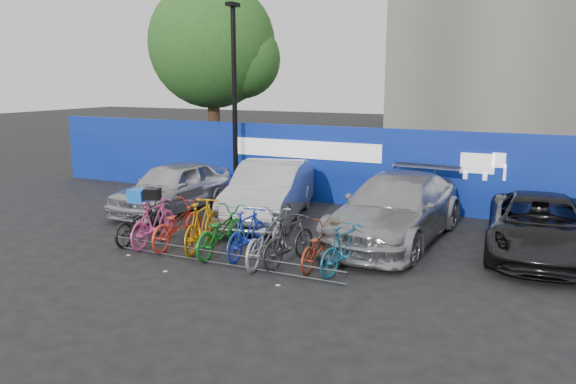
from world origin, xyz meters
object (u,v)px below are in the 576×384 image
Objects in this scene: bike_2 at (177,224)px; lamppost at (234,96)px; bike_0 at (140,222)px; bike_1 at (154,222)px; bike_9 at (344,249)px; bike_8 at (318,246)px; tree at (218,48)px; car_1 at (270,191)px; bike_5 at (247,233)px; bike_3 at (202,225)px; car_2 at (396,208)px; bike_4 at (220,231)px; bike_6 at (266,238)px; car_3 at (540,226)px; bike_7 at (289,240)px; car_0 at (173,187)px; bike_rack at (220,258)px.

lamppost is at bearing -76.82° from bike_2.
bike_0 is 0.50m from bike_1.
bike_2 is 1.21× the size of bike_9.
bike_1 is 1.07× the size of bike_8.
tree is 1.62× the size of car_1.
bike_9 is (2.26, -0.04, -0.03)m from bike_5.
tree is at bearing -71.46° from bike_3.
bike_4 is (-3.20, -2.75, -0.26)m from car_2.
bike_6 is (2.41, -0.16, 0.02)m from bike_2.
bike_9 is at bearing 178.65° from bike_6.
tree is 4.57× the size of bike_8.
tree is at bearing 146.97° from car_3.
bike_7 is at bearing -49.98° from lamppost.
car_1 is 6.82m from car_3.
bike_0 is 1.03m from bike_2.
bike_3 is (5.79, -9.87, -4.49)m from tree.
bike_7 is at bearing -114.72° from car_2.
tree is 12.66m from bike_4.
bike_5 is at bearing -54.76° from tree.
bike_1 is 0.89× the size of bike_6.
car_3 is 9.13m from bike_0.
car_2 is at bearing -110.28° from bike_8.
lamppost is 6.59m from bike_4.
car_0 reaches higher than bike_8.
bike_8 is at bearing -174.25° from bike_6.
lamppost reaches higher than bike_rack.
bike_8 is 1.03× the size of bike_9.
bike_1 is 1.23m from bike_3.
bike_4 is 1.11× the size of bike_7.
bike_1 is (0.48, -0.08, 0.07)m from bike_0.
bike_5 is (0.21, 0.77, 0.37)m from bike_rack.
car_0 is at bearing -36.20° from bike_5.
car_3 is 2.74× the size of bike_8.
car_2 reaches higher than bike_rack.
bike_6 is at bearing -53.13° from tree.
bike_rack is 3.28× the size of bike_8.
tree is at bearing 146.95° from car_2.
bike_0 is 1.03× the size of bike_5.
lamppost is at bearing -84.88° from bike_1.
lamppost reaches higher than bike_0.
car_3 is 2.57× the size of bike_1.
car_2 is 6.12m from bike_0.
bike_8 is at bearing -178.44° from bike_4.
bike_3 is (2.90, -2.79, -0.16)m from car_0.
car_3 is at bearing -136.78° from bike_7.
lamppost is 6.13m from bike_1.
bike_5 is (4.09, -2.80, -0.20)m from car_0.
car_1 is at bearing -122.03° from bike_0.
bike_0 is 1.70m from bike_3.
car_1 is at bearing 102.63° from bike_rack.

